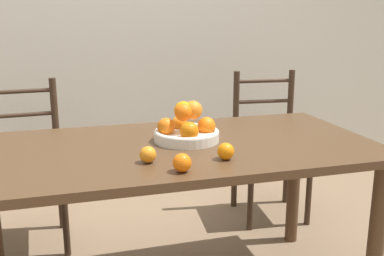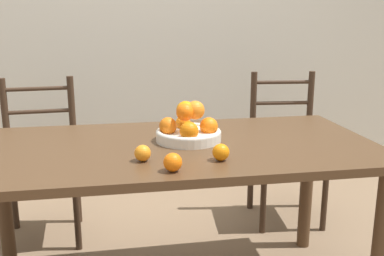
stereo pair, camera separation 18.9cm
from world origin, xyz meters
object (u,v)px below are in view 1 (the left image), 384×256
orange_loose_0 (226,151)px  chair_left (24,168)px  orange_loose_2 (182,163)px  orange_loose_1 (148,155)px  chair_right (269,147)px  fruit_bowl (187,129)px

orange_loose_0 → chair_left: chair_left is taller
orange_loose_0 → orange_loose_2: 0.22m
orange_loose_0 → orange_loose_1: 0.30m
orange_loose_2 → chair_right: size_ratio=0.07×
orange_loose_0 → orange_loose_2: (-0.20, -0.09, 0.00)m
orange_loose_1 → orange_loose_2: 0.17m
orange_loose_2 → orange_loose_0: bearing=24.5°
chair_left → chair_right: size_ratio=1.00×
fruit_bowl → chair_left: 1.09m
fruit_bowl → orange_loose_2: (-0.12, -0.39, -0.02)m
fruit_bowl → chair_right: 1.09m
orange_loose_0 → chair_left: 1.34m
chair_right → fruit_bowl: bearing=-131.4°
orange_loose_2 → fruit_bowl: bearing=72.3°
orange_loose_2 → chair_right: bearing=51.3°
fruit_bowl → chair_right: chair_right is taller
orange_loose_2 → chair_left: 1.30m
fruit_bowl → chair_left: size_ratio=0.31×
orange_loose_1 → orange_loose_2: orange_loose_2 is taller
orange_loose_2 → chair_right: (0.88, 1.09, -0.32)m
orange_loose_1 → orange_loose_2: size_ratio=0.93×
fruit_bowl → chair_left: (-0.75, 0.71, -0.35)m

